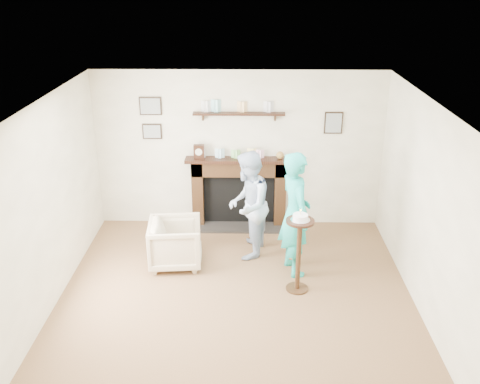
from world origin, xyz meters
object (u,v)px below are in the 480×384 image
armchair (177,264)px  man (248,254)px  woman (293,270)px  pedestal_table (299,241)px

armchair → man: bearing=-78.7°
woman → man: bearing=37.3°
woman → pedestal_table: 0.86m
armchair → pedestal_table: (1.66, -0.63, 0.71)m
armchair → woman: (1.64, -0.14, 0.00)m
armchair → pedestal_table: pedestal_table is taller
woman → armchair: bearing=67.3°
woman → pedestal_table: bearing=164.6°
armchair → woman: 1.65m
man → woman: 0.77m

